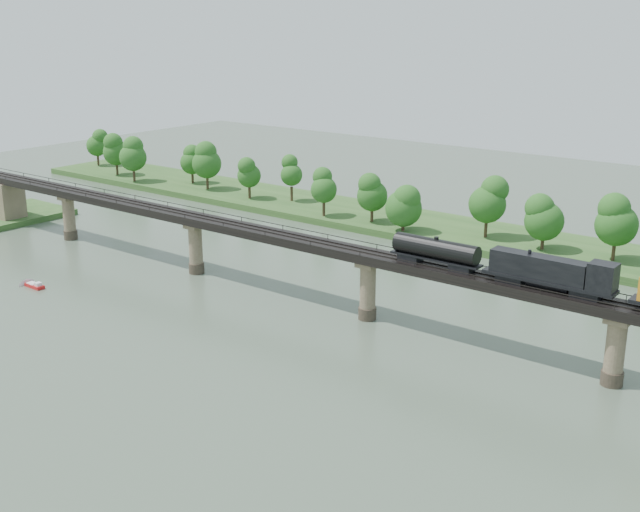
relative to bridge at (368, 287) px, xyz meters
The scene contains 6 objects.
ground 30.49m from the bridge, 90.00° to the right, with size 400.00×400.00×0.00m, color #3C4D3D.
far_bank 55.20m from the bridge, 90.00° to the left, with size 300.00×24.00×1.60m, color #2A4E1F.
bridge is the anchor object (origin of this frame).
bridge_superstructure 6.33m from the bridge, 90.00° to the left, with size 220.00×4.90×0.75m.
far_treeline 51.30m from the bridge, 99.23° to the left, with size 289.06×17.54×13.60m.
motorboat 62.34m from the bridge, 157.05° to the right, with size 4.34×1.65×1.21m.
Camera 1 is at (69.10, -72.24, 48.04)m, focal length 45.00 mm.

